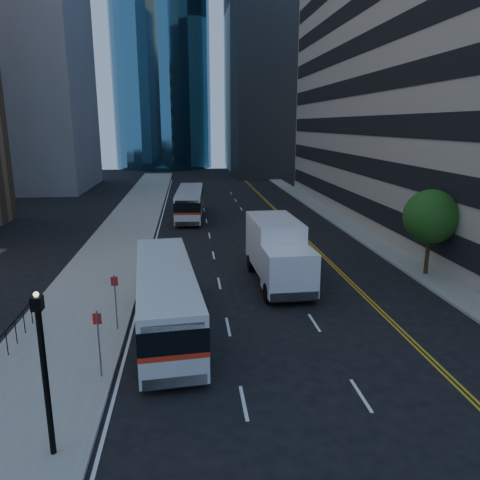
{
  "coord_description": "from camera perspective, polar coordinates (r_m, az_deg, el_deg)",
  "views": [
    {
      "loc": [
        -5.13,
        -17.54,
        8.92
      ],
      "look_at": [
        -2.41,
        6.96,
        2.8
      ],
      "focal_mm": 35.0,
      "sensor_mm": 36.0,
      "label": 1
    }
  ],
  "objects": [
    {
      "name": "lamp_post",
      "position": [
        13.66,
        -22.76,
        -14.2
      ],
      "size": [
        0.28,
        0.28,
        4.56
      ],
      "color": "black",
      "rests_on": "sidewalk_west"
    },
    {
      "name": "office_tower_north",
      "position": [
        94.85,
        8.89,
        26.63
      ],
      "size": [
        30.0,
        28.0,
        60.0
      ],
      "primitive_type": "cube",
      "color": "gray",
      "rests_on": "ground"
    },
    {
      "name": "sidewalk_east",
      "position": [
        45.69,
        11.82,
        2.48
      ],
      "size": [
        2.0,
        90.0,
        0.15
      ],
      "primitive_type": "cube",
      "color": "gray",
      "rests_on": "ground"
    },
    {
      "name": "ground",
      "position": [
        20.34,
        9.15,
        -12.26
      ],
      "size": [
        160.0,
        160.0,
        0.0
      ],
      "primitive_type": "plane",
      "color": "black",
      "rests_on": "ground"
    },
    {
      "name": "midrise_west",
      "position": [
        73.71,
        -25.92,
        19.31
      ],
      "size": [
        18.0,
        18.0,
        35.0
      ],
      "primitive_type": "cube",
      "color": "gray",
      "rests_on": "ground"
    },
    {
      "name": "bus_front",
      "position": [
        21.03,
        -9.04,
        -6.76
      ],
      "size": [
        3.41,
        11.18,
        2.84
      ],
      "rotation": [
        0.0,
        0.0,
        0.09
      ],
      "color": "silver",
      "rests_on": "ground"
    },
    {
      "name": "box_truck",
      "position": [
        26.68,
        4.64,
        -1.38
      ],
      "size": [
        2.83,
        7.58,
        3.59
      ],
      "rotation": [
        0.0,
        0.0,
        0.03
      ],
      "color": "white",
      "rests_on": "ground"
    },
    {
      "name": "street_tree",
      "position": [
        29.66,
        22.26,
        2.64
      ],
      "size": [
        3.2,
        3.2,
        5.1
      ],
      "color": "#332114",
      "rests_on": "sidewalk_east"
    },
    {
      "name": "bus_rear",
      "position": [
        45.98,
        -6.13,
        4.59
      ],
      "size": [
        2.9,
        10.84,
        2.77
      ],
      "rotation": [
        0.0,
        0.0,
        -0.05
      ],
      "color": "silver",
      "rests_on": "ground"
    },
    {
      "name": "sidewalk_west",
      "position": [
        43.78,
        -13.25,
        1.91
      ],
      "size": [
        5.0,
        90.0,
        0.15
      ],
      "primitive_type": "cube",
      "color": "gray",
      "rests_on": "ground"
    }
  ]
}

